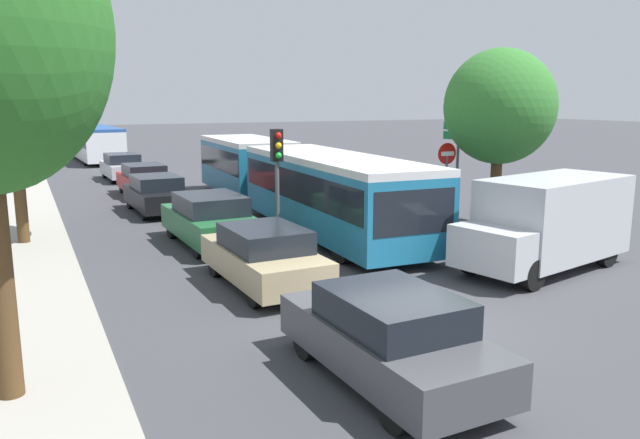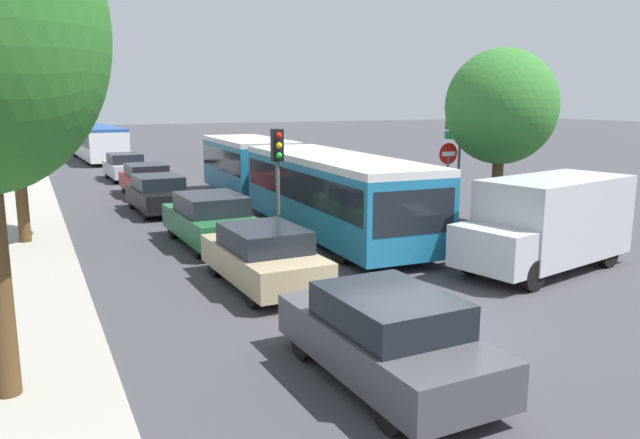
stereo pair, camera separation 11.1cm
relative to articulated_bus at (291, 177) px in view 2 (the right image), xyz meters
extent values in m
plane|color=#3D3D42|center=(-2.17, -11.41, -1.46)|extent=(200.00, 200.00, 0.00)
cube|color=#9E998E|center=(-9.24, 7.08, -1.39)|extent=(3.20, 46.99, 0.14)
cube|color=teal|center=(-0.14, -3.68, -0.16)|extent=(2.92, 9.62, 2.06)
cube|color=black|center=(-0.14, -3.68, 0.21)|extent=(2.92, 9.24, 0.90)
cube|color=silver|center=(-0.14, -3.68, 0.97)|extent=(2.92, 9.62, 0.20)
cube|color=teal|center=(0.20, 5.34, -0.16)|extent=(2.80, 6.61, 2.06)
cube|color=black|center=(0.20, 5.34, 0.21)|extent=(2.81, 6.35, 0.90)
cube|color=silver|center=(0.20, 5.34, 0.97)|extent=(2.80, 6.61, 0.20)
cylinder|color=black|center=(0.06, 1.58, -0.16)|extent=(1.93, 1.07, 1.89)
cube|color=black|center=(-0.32, -8.41, 0.09)|extent=(2.25, 0.18, 1.10)
cylinder|color=black|center=(0.82, -6.77, -0.96)|extent=(0.34, 1.01, 1.00)
cylinder|color=black|center=(-1.33, -6.69, -0.96)|extent=(0.34, 1.01, 1.00)
cylinder|color=black|center=(1.05, -0.68, -0.96)|extent=(0.34, 1.01, 1.00)
cylinder|color=black|center=(-1.10, -0.60, -0.96)|extent=(0.34, 1.01, 1.00)
cylinder|color=black|center=(1.27, 5.30, -0.96)|extent=(0.34, 1.01, 1.00)
cylinder|color=black|center=(-0.87, 5.38, -0.96)|extent=(0.34, 1.01, 1.00)
cube|color=silver|center=(-4.09, 25.58, -0.25)|extent=(2.92, 11.06, 1.91)
cube|color=black|center=(-4.09, 25.58, 0.10)|extent=(2.91, 10.51, 0.80)
cube|color=#234C93|center=(-4.09, 25.58, 0.80)|extent=(2.92, 11.06, 0.19)
cylinder|color=black|center=(-5.27, 29.15, -0.99)|extent=(0.33, 0.96, 0.95)
cylinder|color=black|center=(-3.23, 29.24, -0.99)|extent=(0.33, 0.96, 0.95)
cylinder|color=black|center=(-4.96, 22.25, -0.99)|extent=(0.33, 0.96, 0.95)
cylinder|color=black|center=(-2.92, 22.34, -0.99)|extent=(0.33, 0.96, 0.95)
cube|color=#47474C|center=(-3.97, -13.15, -0.88)|extent=(1.86, 4.14, 0.66)
cube|color=black|center=(-3.96, -13.25, -0.29)|extent=(1.66, 2.19, 0.51)
cylinder|color=black|center=(-4.73, -11.86, -1.15)|extent=(0.23, 0.63, 0.62)
cylinder|color=black|center=(-3.28, -11.82, -1.15)|extent=(0.23, 0.63, 0.62)
cylinder|color=black|center=(-4.66, -14.48, -1.15)|extent=(0.23, 0.63, 0.62)
cylinder|color=black|center=(-3.20, -14.44, -1.15)|extent=(0.23, 0.63, 0.62)
cube|color=tan|center=(-3.94, -7.74, -0.89)|extent=(1.83, 4.09, 0.65)
cube|color=black|center=(-3.94, -7.84, -0.31)|extent=(1.64, 2.16, 0.50)
cylinder|color=black|center=(-4.70, -6.47, -1.15)|extent=(0.23, 0.62, 0.62)
cylinder|color=black|center=(-3.26, -6.43, -1.15)|extent=(0.23, 0.62, 0.62)
cylinder|color=black|center=(-4.62, -9.06, -1.15)|extent=(0.23, 0.62, 0.62)
cylinder|color=black|center=(-3.18, -9.01, -1.15)|extent=(0.23, 0.62, 0.62)
cube|color=#236638|center=(-3.89, -3.16, -0.84)|extent=(1.97, 4.39, 0.70)
cube|color=black|center=(-3.89, -3.26, -0.22)|extent=(1.76, 2.32, 0.54)
cylinder|color=black|center=(-4.70, -1.80, -1.13)|extent=(0.25, 0.67, 0.66)
cylinder|color=black|center=(-3.16, -1.75, -1.13)|extent=(0.25, 0.67, 0.66)
cylinder|color=black|center=(-4.62, -4.57, -1.13)|extent=(0.25, 0.67, 0.66)
cylinder|color=black|center=(-3.08, -4.53, -1.13)|extent=(0.25, 0.67, 0.66)
cube|color=black|center=(-4.25, 2.88, -0.88)|extent=(1.85, 4.12, 0.66)
cube|color=black|center=(-4.25, 2.79, -0.30)|extent=(1.65, 2.18, 0.50)
cylinder|color=black|center=(-5.02, 4.16, -1.15)|extent=(0.23, 0.63, 0.62)
cylinder|color=black|center=(-3.57, 4.21, -1.15)|extent=(0.23, 0.63, 0.62)
cylinder|color=black|center=(-4.94, 1.56, -1.15)|extent=(0.23, 0.63, 0.62)
cylinder|color=black|center=(-3.49, 1.60, -1.15)|extent=(0.23, 0.63, 0.62)
cube|color=#B21E19|center=(-3.90, 7.39, -0.88)|extent=(1.84, 4.10, 0.66)
cube|color=black|center=(-3.90, 7.29, -0.31)|extent=(1.64, 2.17, 0.50)
cylinder|color=black|center=(-4.66, 8.66, -1.15)|extent=(0.23, 0.62, 0.62)
cylinder|color=black|center=(-3.22, 8.70, -1.15)|extent=(0.23, 0.62, 0.62)
cylinder|color=black|center=(-4.58, 6.07, -1.15)|extent=(0.23, 0.62, 0.62)
cylinder|color=black|center=(-3.14, 6.11, -1.15)|extent=(0.23, 0.62, 0.62)
cube|color=#B7BABF|center=(-3.95, 13.44, -0.89)|extent=(1.83, 4.09, 0.65)
cube|color=black|center=(-3.95, 13.34, -0.31)|extent=(1.64, 2.16, 0.50)
cylinder|color=black|center=(-4.71, 14.71, -1.15)|extent=(0.23, 0.62, 0.62)
cylinder|color=black|center=(-3.27, 14.75, -1.15)|extent=(0.23, 0.62, 0.62)
cylinder|color=black|center=(-4.63, 12.12, -1.15)|extent=(0.23, 0.62, 0.62)
cylinder|color=black|center=(-3.19, 12.17, -1.15)|extent=(0.23, 0.62, 0.62)
cube|color=#B7BABF|center=(3.24, -9.38, -0.15)|extent=(4.44, 2.85, 2.00)
cube|color=#B7BABF|center=(0.80, -9.92, -0.62)|extent=(1.29, 2.05, 1.00)
cylinder|color=black|center=(1.37, -10.65, -1.10)|extent=(0.76, 0.39, 0.72)
cylinder|color=black|center=(1.01, -9.01, -1.10)|extent=(0.76, 0.39, 0.72)
cylinder|color=black|center=(4.59, -9.93, -1.10)|extent=(0.76, 0.39, 0.72)
cylinder|color=black|center=(4.23, -8.29, -1.10)|extent=(0.76, 0.39, 0.72)
cylinder|color=#56595E|center=(-2.22, -4.33, 0.24)|extent=(0.12, 0.12, 3.40)
cube|color=black|center=(-2.22, -4.33, 1.49)|extent=(0.33, 0.25, 0.90)
sphere|color=red|center=(-2.23, -4.48, 1.77)|extent=(0.18, 0.18, 0.18)
sphere|color=#EAAD14|center=(-2.23, -4.48, 1.49)|extent=(0.18, 0.18, 0.18)
sphere|color=green|center=(-2.23, -4.48, 1.21)|extent=(0.18, 0.18, 0.18)
cylinder|color=#56595E|center=(3.86, -4.10, -0.26)|extent=(0.08, 0.08, 2.40)
cylinder|color=red|center=(3.86, -4.10, 1.01)|extent=(0.70, 0.03, 0.70)
cube|color=white|center=(3.86, -4.12, 1.01)|extent=(0.50, 0.04, 0.14)
cylinder|color=#56595E|center=(5.14, -3.02, 0.34)|extent=(0.10, 0.10, 3.60)
cube|color=#197A38|center=(5.14, -3.02, 1.84)|extent=(0.30, 1.39, 0.28)
cube|color=#197A38|center=(5.14, -3.02, 1.50)|extent=(0.30, 1.39, 0.28)
cylinder|color=#51381E|center=(-8.85, -1.07, 0.01)|extent=(0.33, 0.33, 2.95)
ellipsoid|color=#286623|center=(-8.85, -1.07, 3.50)|extent=(4.31, 4.31, 5.36)
cylinder|color=#51381E|center=(5.37, -4.78, -0.16)|extent=(0.36, 0.36, 2.60)
ellipsoid|color=#33752D|center=(5.37, -4.78, 2.53)|extent=(3.59, 3.59, 3.72)
ellipsoid|color=#3D7F38|center=(5.21, -4.98, 1.97)|extent=(2.15, 2.15, 2.04)
camera|label=1|loc=(-8.73, -20.71, 2.76)|focal=35.00mm
camera|label=2|loc=(-8.63, -20.76, 2.76)|focal=35.00mm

